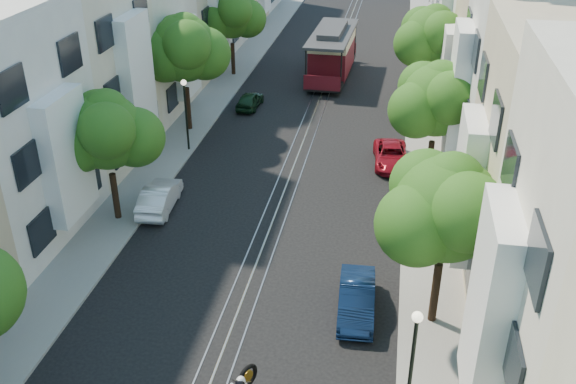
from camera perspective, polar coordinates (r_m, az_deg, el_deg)
The scene contains 22 objects.
ground at distance 41.60m, azimuth 2.10°, elevation 6.44°, with size 200.00×200.00×0.00m, color black.
sidewalk_east at distance 41.30m, azimuth 12.16°, elevation 5.73°, with size 2.50×80.00×0.12m, color gray.
sidewalk_west at distance 43.09m, azimuth -7.56°, elevation 7.08°, with size 2.50×80.00×0.12m, color gray.
rail_left at distance 41.67m, azimuth 1.35°, elevation 6.50°, with size 0.06×80.00×0.02m, color gray.
rail_slot at distance 41.60m, azimuth 2.10°, elevation 6.45°, with size 0.06×80.00×0.02m, color gray.
rail_right at distance 41.53m, azimuth 2.86°, elevation 6.40°, with size 0.06×80.00×0.02m, color gray.
lane_line at distance 41.60m, azimuth 2.10°, elevation 6.44°, with size 0.08×80.00×0.01m, color tan.
townhouses_east at distance 40.10m, azimuth 19.64°, elevation 11.82°, with size 7.75×72.00×12.00m.
townhouses_west at distance 43.09m, azimuth -14.07°, elevation 13.52°, with size 7.75×72.00×11.76m.
tree_e_b at distance 22.13m, azimuth 14.04°, elevation -1.69°, with size 4.93×4.08×6.68m.
tree_e_c at distance 32.20m, azimuth 13.18°, elevation 7.80°, with size 4.84×3.99×6.52m.
tree_e_d at distance 42.63m, azimuth 12.79°, elevation 13.21°, with size 5.01×4.16×6.85m.
tree_w_b at distance 29.37m, azimuth -15.76°, elevation 5.03°, with size 4.72×3.87×6.27m.
tree_w_c at distance 38.76m, azimuth -9.18°, elevation 12.37°, with size 5.13×4.28×7.09m.
tree_w_d at distance 49.08m, azimuth -5.01°, elevation 15.39°, with size 4.84×3.99×6.52m.
lamp_east at distance 19.09m, azimuth 11.06°, elevation -13.82°, with size 0.32×0.32×4.16m.
lamp_west at distance 36.51m, azimuth -9.11°, elevation 7.69°, with size 0.32×0.32×4.16m.
cable_car at distance 49.25m, azimuth 3.94°, elevation 12.44°, with size 3.15×9.17×3.49m.
parked_car_e_mid at distance 24.39m, azimuth 6.12°, elevation -9.43°, with size 1.32×3.78×1.24m, color #0B1B38.
parked_car_e_far at distance 35.72m, azimuth 9.16°, elevation 3.22°, with size 1.82×3.96×1.10m, color maroon.
parked_car_w_mid at distance 31.49m, azimuth -11.35°, elevation -0.43°, with size 1.35×3.86×1.27m, color silver.
parked_car_w_far at distance 43.49m, azimuth -3.42°, elevation 8.17°, with size 1.29×3.20×1.09m, color black.
Camera 1 is at (5.20, -10.26, 15.48)m, focal length 40.00 mm.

